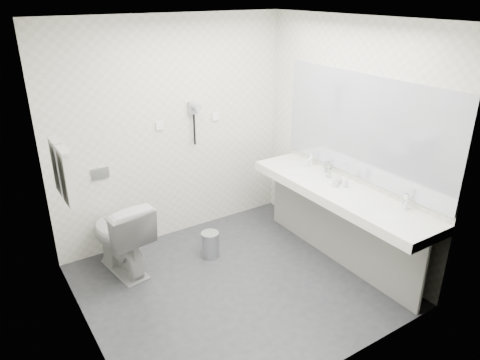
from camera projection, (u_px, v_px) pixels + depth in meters
floor at (236, 285)px, 4.49m from camera, size 2.80×2.80×0.00m
ceiling at (234, 20)px, 3.50m from camera, size 2.80×2.80×0.00m
wall_back at (173, 132)px, 5.00m from camera, size 2.80×0.00×2.80m
wall_front at (339, 229)px, 3.00m from camera, size 2.80×0.00×2.80m
wall_left at (74, 207)px, 3.30m from camera, size 0.00×2.60×2.60m
wall_right at (348, 142)px, 4.70m from camera, size 0.00×2.60×2.60m
vanity_counter at (339, 193)px, 4.58m from camera, size 0.55×2.20×0.10m
vanity_panel at (337, 229)px, 4.76m from camera, size 0.03×2.15×0.75m
vanity_post_near at (423, 277)px, 3.98m from camera, size 0.06×0.06×0.75m
vanity_post_far at (279, 194)px, 5.58m from camera, size 0.06×0.06×0.75m
mirror at (364, 128)px, 4.46m from camera, size 0.02×2.20×1.05m
basin_near at (390, 215)px, 4.07m from camera, size 0.40×0.31×0.05m
basin_far at (298, 170)px, 5.07m from camera, size 0.40×0.31×0.05m
faucet_near at (406, 201)px, 4.13m from camera, size 0.04×0.04×0.15m
faucet_far at (312, 159)px, 5.13m from camera, size 0.04×0.04×0.15m
soap_bottle_a at (336, 181)px, 4.59m from camera, size 0.07×0.07×0.12m
soap_bottle_b at (339, 179)px, 4.68m from camera, size 0.09×0.09×0.09m
soap_bottle_c at (346, 182)px, 4.58m from camera, size 0.04×0.04×0.11m
glass_left at (329, 173)px, 4.82m from camera, size 0.07×0.07×0.10m
glass_right at (327, 167)px, 4.96m from camera, size 0.08×0.08×0.12m
toilet at (120, 236)px, 4.57m from camera, size 0.56×0.86×0.82m
flush_plate at (100, 173)px, 4.68m from camera, size 0.18×0.02×0.12m
pedal_bin at (210, 245)px, 4.93m from camera, size 0.20×0.20×0.27m
bin_lid at (210, 233)px, 4.87m from camera, size 0.19×0.19×0.02m
towel_rail at (57, 147)px, 3.63m from camera, size 0.02×0.62×0.02m
towel_near at (67, 177)px, 3.61m from camera, size 0.07×0.24×0.48m
towel_far at (59, 166)px, 3.83m from camera, size 0.07×0.24×0.48m
dryer_cradle at (193, 108)px, 5.00m from camera, size 0.10×0.04×0.14m
dryer_barrel at (196, 106)px, 4.94m from camera, size 0.08×0.14×0.08m
dryer_cord at (194, 130)px, 5.09m from camera, size 0.02×0.02×0.35m
switch_plate_a at (160, 126)px, 4.88m from camera, size 0.09×0.02×0.09m
switch_plate_b at (216, 117)px, 5.23m from camera, size 0.09×0.02×0.09m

